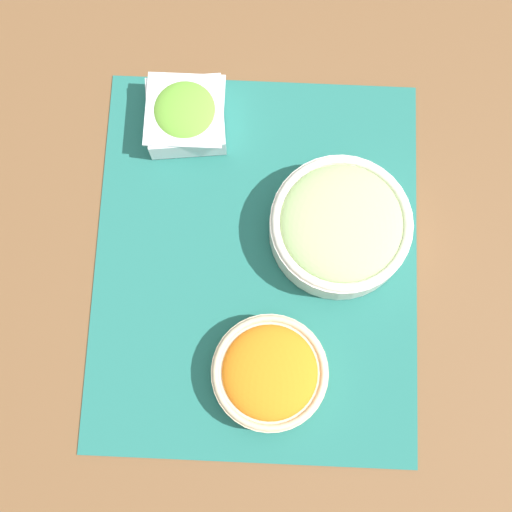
% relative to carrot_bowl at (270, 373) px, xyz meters
% --- Properties ---
extents(ground_plane, '(3.00, 3.00, 0.00)m').
position_rel_carrot_bowl_xyz_m(ground_plane, '(-0.16, -0.03, -0.03)').
color(ground_plane, brown).
extents(placemat, '(0.56, 0.46, 0.00)m').
position_rel_carrot_bowl_xyz_m(placemat, '(-0.16, -0.03, -0.03)').
color(placemat, '#236B60').
rests_on(placemat, ground_plane).
extents(carrot_bowl, '(0.16, 0.16, 0.06)m').
position_rel_carrot_bowl_xyz_m(carrot_bowl, '(0.00, 0.00, 0.00)').
color(carrot_bowl, beige).
rests_on(carrot_bowl, placemat).
extents(lettuce_bowl, '(0.12, 0.12, 0.06)m').
position_rel_carrot_bowl_xyz_m(lettuce_bowl, '(-0.37, -0.14, 0.00)').
color(lettuce_bowl, white).
rests_on(lettuce_bowl, placemat).
extents(cucumber_bowl, '(0.20, 0.20, 0.07)m').
position_rel_carrot_bowl_xyz_m(cucumber_bowl, '(-0.21, 0.09, 0.01)').
color(cucumber_bowl, silver).
rests_on(cucumber_bowl, placemat).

